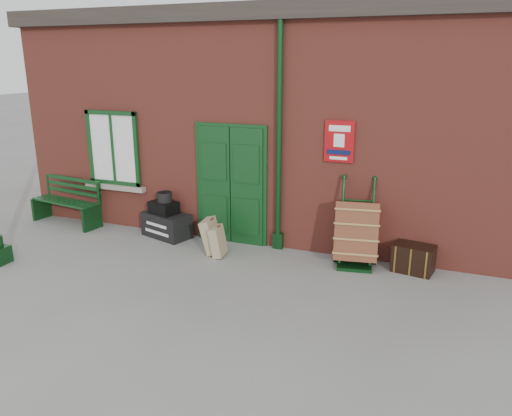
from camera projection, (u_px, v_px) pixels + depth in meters
The scene contains 10 objects.
ground at pixel (212, 272), 8.22m from camera, with size 80.00×80.00×0.00m, color gray.
station_building at pixel (282, 118), 10.72m from camera, with size 10.30×4.30×4.36m.
bench at pixel (68, 200), 10.60m from camera, with size 1.68×0.74×1.01m.
houdini_trunk at pixel (167, 225), 9.83m from camera, with size 0.95×0.52×0.48m, color black.
strongbox at pixel (164, 207), 9.75m from camera, with size 0.52×0.38×0.24m, color black.
hatbox at pixel (165, 197), 9.68m from camera, with size 0.29×0.29×0.19m, color black.
suitcase_back at pixel (211, 236), 8.99m from camera, with size 0.18×0.44×0.62m, color tan.
suitcase_front at pixel (218, 241), 8.85m from camera, with size 0.16×0.40×0.53m, color tan.
porter_trolley at pixel (356, 232), 8.41m from camera, with size 0.83×0.88×1.47m.
dark_trunk at pixel (414, 258), 8.19m from camera, with size 0.64×0.42×0.46m, color black.
Camera 1 is at (3.44, -6.79, 3.36)m, focal length 35.00 mm.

